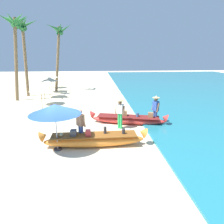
# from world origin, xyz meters

# --- Properties ---
(ground_plane) EXTENTS (80.00, 80.00, 0.00)m
(ground_plane) POSITION_xyz_m (0.00, 0.00, 0.00)
(ground_plane) COLOR beige
(boat_orange_foreground) EXTENTS (4.91, 0.87, 0.88)m
(boat_orange_foreground) POSITION_xyz_m (0.96, -0.46, 0.32)
(boat_orange_foreground) COLOR orange
(boat_orange_foreground) RESTS_ON ground
(boat_red_midground) EXTENTS (4.67, 1.87, 0.78)m
(boat_red_midground) POSITION_xyz_m (3.01, 2.52, 0.27)
(boat_red_midground) COLOR red
(boat_red_midground) RESTS_ON ground
(person_vendor_hatted) EXTENTS (0.56, 0.47, 1.75)m
(person_vendor_hatted) POSITION_xyz_m (2.41, 1.76, 1.02)
(person_vendor_hatted) COLOR green
(person_vendor_hatted) RESTS_ON ground
(person_tourist_customer) EXTENTS (0.51, 0.53, 1.69)m
(person_tourist_customer) POSITION_xyz_m (0.35, -0.15, 0.96)
(person_tourist_customer) COLOR #3D5BA8
(person_tourist_customer) RESTS_ON ground
(person_vendor_assistant) EXTENTS (0.44, 0.58, 1.75)m
(person_vendor_assistant) POSITION_xyz_m (4.59, 2.33, 1.01)
(person_vendor_assistant) COLOR #3D5BA8
(person_vendor_assistant) RESTS_ON ground
(patio_umbrella_large) EXTENTS (2.21, 2.21, 2.07)m
(patio_umbrella_large) POSITION_xyz_m (-0.65, -0.69, 1.85)
(patio_umbrella_large) COLOR #B7B7BC
(patio_umbrella_large) RESTS_ON ground
(parasol_row_0) EXTENTS (1.60, 1.60, 1.91)m
(parasol_row_0) POSITION_xyz_m (-2.70, 5.32, 1.75)
(parasol_row_0) COLOR #8E6B47
(parasol_row_0) RESTS_ON ground
(parasol_row_1) EXTENTS (1.60, 1.60, 1.91)m
(parasol_row_1) POSITION_xyz_m (-3.08, 7.80, 1.75)
(parasol_row_1) COLOR #8E6B47
(parasol_row_1) RESTS_ON ground
(parasol_row_2) EXTENTS (1.60, 1.60, 1.91)m
(parasol_row_2) POSITION_xyz_m (-3.28, 10.75, 1.75)
(parasol_row_2) COLOR #8E6B47
(parasol_row_2) RESTS_ON ground
(parasol_row_3) EXTENTS (1.60, 1.60, 1.91)m
(parasol_row_3) POSITION_xyz_m (-3.65, 13.61, 1.75)
(parasol_row_3) COLOR #8E6B47
(parasol_row_3) RESTS_ON ground
(parasol_row_4) EXTENTS (1.60, 1.60, 1.91)m
(parasol_row_4) POSITION_xyz_m (-4.01, 16.39, 1.75)
(parasol_row_4) COLOR #8E6B47
(parasol_row_4) RESTS_ON ground
(palm_tree_tall_inland) EXTENTS (2.67, 2.53, 7.20)m
(palm_tree_tall_inland) POSITION_xyz_m (-5.43, 11.71, 5.80)
(palm_tree_tall_inland) COLOR brown
(palm_tree_tall_inland) RESTS_ON ground
(palm_tree_leaning_seaward) EXTENTS (2.45, 2.47, 7.27)m
(palm_tree_leaning_seaward) POSITION_xyz_m (-5.43, 9.66, 5.84)
(palm_tree_leaning_seaward) COLOR brown
(palm_tree_leaning_seaward) RESTS_ON ground
(palm_tree_mid_cluster) EXTENTS (2.64, 2.80, 7.11)m
(palm_tree_mid_cluster) POSITION_xyz_m (-2.65, 14.15, 5.56)
(palm_tree_mid_cluster) COLOR brown
(palm_tree_mid_cluster) RESTS_ON ground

